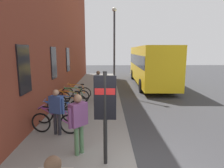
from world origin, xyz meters
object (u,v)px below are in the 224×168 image
Objects in this scene: transit_info_sign at (105,104)px; pedestrian_crossing_street at (98,82)px; bicycle_mid_rack at (55,123)px; bicycle_by_door at (70,101)px; pedestrian_near_bus at (56,107)px; bicycle_under_window at (58,114)px; bicycle_end_of_row at (66,107)px; bicycle_leaning_wall at (74,97)px; city_bus at (150,63)px; street_lamp at (114,44)px; pedestrian_by_facade at (78,118)px; bicycle_beside_lamp at (77,93)px.

transit_info_sign is 6.73m from pedestrian_crossing_street.
transit_info_sign is (-1.89, -1.79, 1.21)m from bicycle_mid_rack.
bicycle_by_door is 3.05m from pedestrian_near_bus.
bicycle_under_window and bicycle_end_of_row have the same top height.
bicycle_leaning_wall is (2.88, -0.13, 0.00)m from bicycle_under_window.
bicycle_end_of_row is 1.10× the size of pedestrian_near_bus.
bicycle_leaning_wall is 1.07× the size of pedestrian_near_bus.
city_bus is (8.54, -5.64, 1.41)m from bicycle_end_of_row.
transit_info_sign is 0.43× the size of street_lamp.
bicycle_mid_rack is 0.73× the size of transit_info_sign.
street_lamp is at bearing -33.42° from pedestrian_crossing_street.
transit_info_sign reaches higher than pedestrian_crossing_street.
city_bus reaches higher than transit_info_sign.
bicycle_leaning_wall is (1.90, -0.02, 0.00)m from bicycle_end_of_row.
pedestrian_crossing_street reaches higher than pedestrian_near_bus.
pedestrian_near_bus is at bearing -178.04° from bicycle_leaning_wall.
transit_info_sign is 1.39× the size of pedestrian_by_facade.
pedestrian_near_bus is (-3.98, -0.14, 0.59)m from bicycle_leaning_wall.
bicycle_end_of_row is at bearing 1.59° from bicycle_mid_rack.
bicycle_end_of_row is 3.21m from pedestrian_crossing_street.
pedestrian_near_bus reaches higher than bicycle_mid_rack.
city_bus reaches higher than bicycle_beside_lamp.
pedestrian_by_facade is (-3.37, -1.09, 0.67)m from bicycle_end_of_row.
bicycle_end_of_row is 1.00× the size of bicycle_beside_lamp.
bicycle_under_window is at bearing 34.19° from transit_info_sign.
bicycle_under_window is at bearing 155.24° from street_lamp.
bicycle_beside_lamp is 8.09m from city_bus.
city_bus reaches higher than bicycle_by_door.
pedestrian_by_facade reaches higher than bicycle_beside_lamp.
pedestrian_crossing_street is 5.06m from pedestrian_near_bus.
transit_info_sign reaches higher than bicycle_mid_rack.
street_lamp reaches higher than bicycle_mid_rack.
bicycle_beside_lamp is 1.02× the size of pedestrian_by_facade.
street_lamp reaches higher than transit_info_sign.
bicycle_under_window is at bearing 159.08° from pedestrian_crossing_street.
bicycle_mid_rack is at bearing -178.41° from bicycle_end_of_row.
bicycle_by_door is at bearing -4.02° from bicycle_under_window.
bicycle_under_window is 3.88m from bicycle_beside_lamp.
bicycle_end_of_row and bicycle_by_door have the same top height.
bicycle_beside_lamp is 3.99m from street_lamp.
bicycle_mid_rack is at bearing 40.87° from pedestrian_near_bus.
bicycle_by_door is 5.07m from street_lamp.
street_lamp reaches higher than bicycle_end_of_row.
bicycle_mid_rack is at bearing -170.25° from bicycle_under_window.
bicycle_mid_rack and bicycle_end_of_row have the same top height.
bicycle_end_of_row is at bearing 178.94° from bicycle_by_door.
street_lamp reaches higher than city_bus.
pedestrian_crossing_street is 0.99× the size of pedestrian_by_facade.
bicycle_beside_lamp is at bearing 0.42° from bicycle_mid_rack.
bicycle_end_of_row is 1.00× the size of bicycle_by_door.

